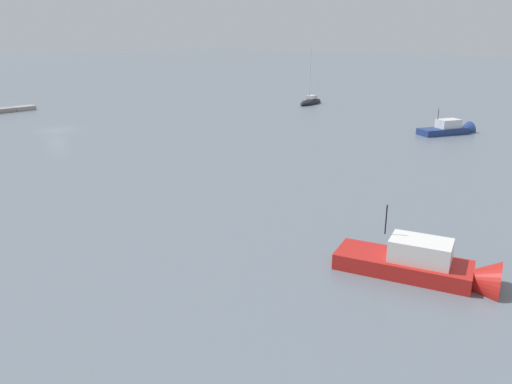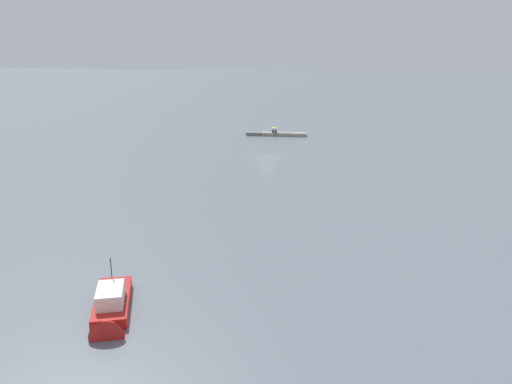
% 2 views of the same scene
% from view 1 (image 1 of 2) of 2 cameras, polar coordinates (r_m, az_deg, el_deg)
% --- Properties ---
extents(ground_plane, '(500.00, 500.00, 0.00)m').
position_cam_1_polar(ground_plane, '(70.41, -21.70, 6.51)').
color(ground_plane, slate).
extents(sailboat_black_mid, '(7.58, 3.64, 10.05)m').
position_cam_1_polar(sailboat_black_mid, '(90.80, 6.22, 10.11)').
color(sailboat_black_mid, black).
rests_on(sailboat_black_mid, ground_plane).
extents(motorboat_navy_near, '(7.56, 5.26, 4.11)m').
position_cam_1_polar(motorboat_navy_near, '(67.71, 21.16, 6.54)').
color(motorboat_navy_near, navy).
rests_on(motorboat_navy_near, ground_plane).
extents(motorboat_red_mid, '(4.73, 8.45, 4.53)m').
position_cam_1_polar(motorboat_red_mid, '(27.56, 18.98, -8.26)').
color(motorboat_red_mid, red).
rests_on(motorboat_red_mid, ground_plane).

